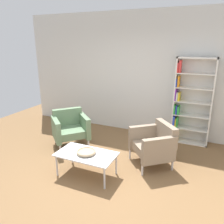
% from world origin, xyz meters
% --- Properties ---
extents(ground_plane, '(8.32, 8.32, 0.00)m').
position_xyz_m(ground_plane, '(0.00, 0.00, 0.00)').
color(ground_plane, brown).
extents(plaster_back_panel, '(6.40, 0.12, 2.90)m').
position_xyz_m(plaster_back_panel, '(0.00, 2.46, 1.45)').
color(plaster_back_panel, silver).
rests_on(plaster_back_panel, ground_plane).
extents(bookshelf_tall, '(0.80, 0.30, 1.90)m').
position_xyz_m(bookshelf_tall, '(1.14, 2.25, 0.93)').
color(bookshelf_tall, silver).
rests_on(bookshelf_tall, ground_plane).
extents(coffee_table_low, '(1.00, 0.56, 0.40)m').
position_xyz_m(coffee_table_low, '(-0.26, 0.13, 0.37)').
color(coffee_table_low, silver).
rests_on(coffee_table_low, ground_plane).
extents(decorative_bowl, '(0.32, 0.32, 0.05)m').
position_xyz_m(decorative_bowl, '(-0.26, 0.13, 0.43)').
color(decorative_bowl, tan).
rests_on(decorative_bowl, coffee_table_low).
extents(armchair_near_window, '(0.95, 0.95, 0.78)m').
position_xyz_m(armchair_near_window, '(-1.18, 1.00, 0.41)').
color(armchair_near_window, slate).
rests_on(armchair_near_window, ground_plane).
extents(armchair_spare_guest, '(0.94, 0.95, 0.78)m').
position_xyz_m(armchair_spare_guest, '(0.70, 0.96, 0.41)').
color(armchair_spare_guest, gray).
rests_on(armchair_spare_guest, ground_plane).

